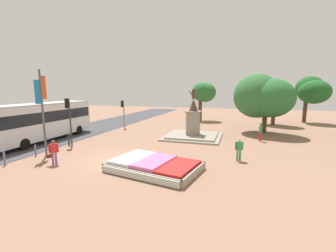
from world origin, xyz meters
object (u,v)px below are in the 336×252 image
at_px(traffic_light_far_corner, 123,109).
at_px(kerb_bollard_mid_a, 4,158).
at_px(pedestrian_with_handbag, 53,151).
at_px(pedestrian_crossing_plaza, 239,148).
at_px(traffic_light_mid_block, 69,114).
at_px(kerb_bollard_mid_b, 35,150).
at_px(flower_planter, 153,166).
at_px(pedestrian_near_planter, 260,131).
at_px(kerb_bollard_north, 69,139).
at_px(city_bus, 42,119).
at_px(statue_monument, 193,129).
at_px(banner_pole, 42,108).

distance_m(traffic_light_far_corner, kerb_bollard_mid_a, 14.66).
height_order(pedestrian_with_handbag, pedestrian_crossing_plaza, pedestrian_with_handbag).
relative_size(traffic_light_mid_block, traffic_light_far_corner, 1.17).
bearing_deg(kerb_bollard_mid_b, traffic_light_mid_block, 85.92).
bearing_deg(kerb_bollard_mid_a, flower_planter, 12.16).
relative_size(flower_planter, pedestrian_near_planter, 3.37).
distance_m(traffic_light_far_corner, kerb_bollard_north, 9.35).
bearing_deg(pedestrian_crossing_plaza, pedestrian_near_planter, 74.39).
bearing_deg(pedestrian_crossing_plaza, city_bus, 177.26).
relative_size(statue_monument, traffic_light_far_corner, 1.61).
xyz_separation_m(traffic_light_mid_block, kerb_bollard_mid_a, (-0.33, -5.41, -2.21)).
height_order(pedestrian_with_handbag, kerb_bollard_north, pedestrian_with_handbag).
height_order(flower_planter, pedestrian_with_handbag, pedestrian_with_handbag).
bearing_deg(pedestrian_crossing_plaza, traffic_light_mid_block, 179.67).
bearing_deg(pedestrian_with_handbag, traffic_light_far_corner, 100.43).
bearing_deg(city_bus, flower_planter, -18.47).
distance_m(pedestrian_crossing_plaza, kerb_bollard_north, 13.69).
bearing_deg(kerb_bollard_mid_a, pedestrian_crossing_plaza, 21.01).
height_order(pedestrian_near_planter, kerb_bollard_mid_a, pedestrian_near_planter).
xyz_separation_m(traffic_light_far_corner, pedestrian_near_planter, (15.38, -2.63, -1.41)).
relative_size(pedestrian_crossing_plaza, kerb_bollard_mid_b, 1.88).
bearing_deg(traffic_light_far_corner, statue_monument, -16.82).
bearing_deg(pedestrian_with_handbag, kerb_bollard_mid_b, 157.95).
xyz_separation_m(banner_pole, pedestrian_crossing_plaza, (13.23, 2.77, -2.49)).
xyz_separation_m(banner_pole, kerb_bollard_north, (-0.46, 2.81, -2.82)).
bearing_deg(kerb_bollard_mid_a, city_bus, 118.96).
relative_size(statue_monument, traffic_light_mid_block, 1.37).
xyz_separation_m(flower_planter, pedestrian_with_handbag, (-6.32, -0.92, 0.59)).
bearing_deg(flower_planter, traffic_light_mid_block, 158.64).
xyz_separation_m(statue_monument, kerb_bollard_mid_b, (-9.42, -9.61, -0.37)).
xyz_separation_m(pedestrian_near_planter, kerb_bollard_north, (-15.53, -6.54, -0.41)).
relative_size(flower_planter, traffic_light_far_corner, 1.67).
distance_m(pedestrian_crossing_plaza, kerb_bollard_mid_a, 14.86).
distance_m(traffic_light_far_corner, banner_pole, 12.03).
bearing_deg(kerb_bollard_mid_a, banner_pole, 75.98).
bearing_deg(statue_monument, traffic_light_far_corner, 163.18).
xyz_separation_m(traffic_light_far_corner, pedestrian_with_handbag, (2.48, -13.49, -1.49)).
height_order(pedestrian_with_handbag, pedestrian_near_planter, pedestrian_near_planter).
relative_size(flower_planter, banner_pole, 0.93).
xyz_separation_m(city_bus, pedestrian_crossing_plaza, (17.27, -0.83, -1.09)).
height_order(traffic_light_mid_block, banner_pole, banner_pole).
xyz_separation_m(statue_monument, traffic_light_far_corner, (-9.20, 2.78, 1.57)).
bearing_deg(traffic_light_mid_block, flower_planter, -21.36).
relative_size(pedestrian_crossing_plaza, kerb_bollard_north, 1.46).
bearing_deg(statue_monument, kerb_bollard_mid_a, -129.01).
bearing_deg(pedestrian_near_planter, statue_monument, -178.65).
height_order(city_bus, pedestrian_near_planter, city_bus).
bearing_deg(pedestrian_crossing_plaza, kerb_bollard_mid_b, -166.99).
bearing_deg(pedestrian_with_handbag, kerb_bollard_north, 121.43).
distance_m(traffic_light_mid_block, pedestrian_crossing_plaza, 13.65).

